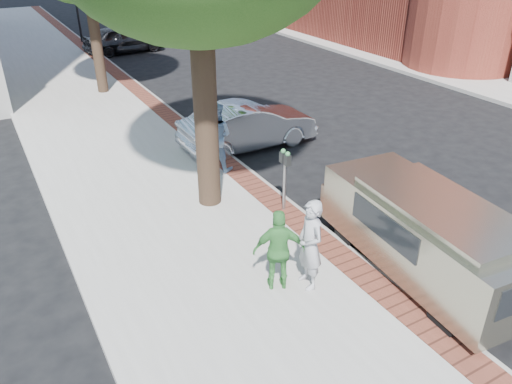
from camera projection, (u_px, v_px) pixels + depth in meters
ground at (273, 238)px, 10.66m from camera, size 120.00×120.00×0.00m
sidewalk at (105, 130)px, 16.10m from camera, size 5.00×60.00×0.15m
brick_strip at (169, 116)px, 17.02m from camera, size 0.60×60.00×0.01m
curb at (179, 116)px, 17.21m from camera, size 0.10×60.00×0.15m
sidewalk_far at (451, 68)px, 23.06m from camera, size 5.00×60.00×0.15m
signal_near at (76, 2)px, 26.84m from camera, size 0.70×0.15×3.80m
parking_meter at (285, 168)px, 10.94m from camera, size 0.12×0.32×1.47m
person_gray at (310, 245)px, 8.65m from camera, size 0.46×0.66×1.71m
person_officer at (216, 137)px, 12.91m from camera, size 1.12×1.12×1.83m
person_green at (279, 250)px, 8.64m from camera, size 0.99×0.73×1.56m
sedan_silver at (248, 126)px, 14.72m from camera, size 4.10×1.45×1.35m
bg_car at (124, 39)px, 25.81m from camera, size 4.17×1.89×1.39m
van at (421, 229)px, 9.28m from camera, size 2.10×4.64×1.66m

